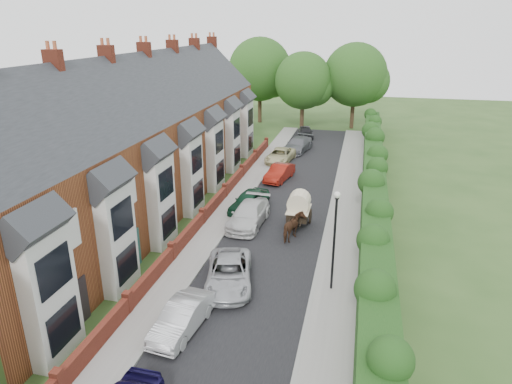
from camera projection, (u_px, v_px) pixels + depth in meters
ground at (243, 330)px, 19.45m from camera, size 140.00×140.00×0.00m
road at (279, 225)px, 29.60m from camera, size 6.00×58.00×0.02m
pavement_hedge_side at (343, 230)px, 28.70m from camera, size 2.20×58.00×0.12m
pavement_house_side at (222, 219)px, 30.40m from camera, size 1.70×58.00×0.12m
kerb_hedge_side at (326, 229)px, 28.93m from camera, size 0.18×58.00×0.13m
kerb_house_side at (234, 220)px, 30.23m from camera, size 0.18×58.00×0.13m
hedge at (374, 210)px, 27.78m from camera, size 2.10×58.00×2.85m
terrace_row at (119, 153)px, 29.34m from camera, size 9.05×40.50×11.50m
garden_wall_row at (203, 218)px, 29.57m from camera, size 0.35×40.35×1.10m
lamppost at (335, 229)px, 21.23m from camera, size 0.32×0.32×5.16m
tree_far_left at (306, 82)px, 54.64m from camera, size 7.14×6.80×9.29m
tree_far_right at (358, 76)px, 54.96m from camera, size 7.98×7.60×10.31m
tree_far_back at (263, 71)px, 58.34m from camera, size 8.40×8.00×10.82m
car_silver_a at (182, 318)px, 19.22m from camera, size 1.80×4.03×1.28m
car_silver_b at (229, 273)px, 22.61m from camera, size 3.26×5.15×1.32m
car_white at (249, 215)px, 29.40m from camera, size 2.23×5.00×1.42m
car_green at (249, 201)px, 31.72m from camera, size 2.51×4.40×1.41m
car_red at (280, 173)px, 37.88m from camera, size 2.15×4.20×1.32m
car_beige at (280, 156)px, 42.89m from camera, size 2.55×4.76×1.27m
car_grey at (298, 145)px, 46.46m from camera, size 2.88×5.18×1.42m
car_black at (306, 132)px, 52.21m from camera, size 2.29×3.99×1.28m
horse at (294, 227)px, 27.33m from camera, size 1.32×2.07×1.62m
horse_cart at (299, 207)px, 29.03m from camera, size 1.47×3.26×2.35m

